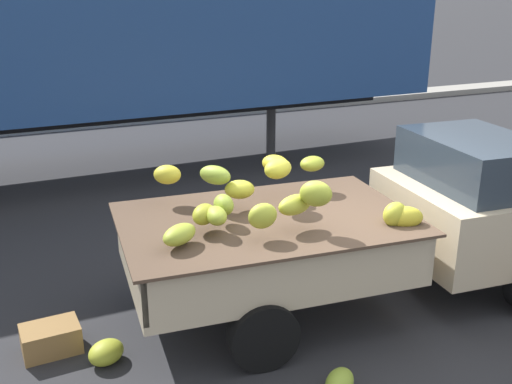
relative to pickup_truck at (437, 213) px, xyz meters
The scene contains 7 objects.
ground 1.51m from the pickup_truck, behind, with size 220.00×220.00×0.00m, color #28282B.
curb_strip 9.79m from the pickup_truck, 97.12° to the left, with size 80.00×0.80×0.16m, color gray.
pickup_truck is the anchor object (origin of this frame).
semi_trailer 6.45m from the pickup_truck, 116.41° to the left, with size 12.04×2.77×3.95m.
fallen_banana_bunch_near_tailgate 3.72m from the pickup_truck, behind, with size 0.34×0.28×0.21m, color #9DA42A.
fallen_banana_bunch_by_wheel 2.41m from the pickup_truck, 147.29° to the right, with size 0.36×0.22×0.20m, color #8AA432.
produce_crate 4.16m from the pickup_truck, behind, with size 0.52×0.36×0.26m, color olive.
Camera 1 is at (-3.02, -4.69, 3.28)m, focal length 42.31 mm.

